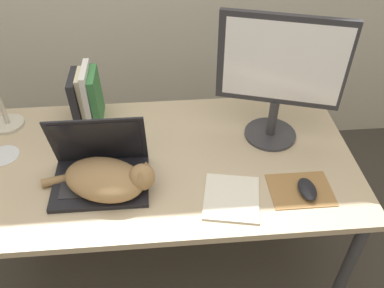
{
  "coord_description": "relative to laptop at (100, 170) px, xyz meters",
  "views": [
    {
      "loc": [
        0.02,
        -0.76,
        1.78
      ],
      "look_at": [
        0.11,
        0.34,
        0.81
      ],
      "focal_mm": 38.0,
      "sensor_mm": 36.0,
      "label": 1
    }
  ],
  "objects": [
    {
      "name": "desk",
      "position": [
        0.22,
        0.09,
        -0.11
      ],
      "size": [
        1.48,
        0.77,
        0.71
      ],
      "color": "tan",
      "rests_on": "ground_plane"
    },
    {
      "name": "book_row",
      "position": [
        -0.08,
        0.38,
        0.06
      ],
      "size": [
        0.11,
        0.17,
        0.24
      ],
      "color": "#232328",
      "rests_on": "desk"
    },
    {
      "name": "cat",
      "position": [
        0.03,
        -0.05,
        0.01
      ],
      "size": [
        0.41,
        0.28,
        0.13
      ],
      "color": "#99754C",
      "rests_on": "desk"
    },
    {
      "name": "external_monitor",
      "position": [
        0.67,
        0.2,
        0.24
      ],
      "size": [
        0.45,
        0.21,
        0.52
      ],
      "color": "#333338",
      "rests_on": "desk"
    },
    {
      "name": "notepad",
      "position": [
        0.45,
        -0.13,
        -0.04
      ],
      "size": [
        0.23,
        0.24,
        0.01
      ],
      "color": "silver",
      "rests_on": "desk"
    },
    {
      "name": "mousepad",
      "position": [
        0.7,
        -0.11,
        -0.05
      ],
      "size": [
        0.22,
        0.17,
        0.0
      ],
      "color": "olive",
      "rests_on": "desk"
    },
    {
      "name": "cd_disc",
      "position": [
        -0.39,
        0.16,
        -0.05
      ],
      "size": [
        0.12,
        0.12,
        0.0
      ],
      "color": "silver",
      "rests_on": "desk"
    },
    {
      "name": "laptop",
      "position": [
        0.0,
        0.0,
        0.0
      ],
      "size": [
        0.34,
        0.25,
        0.25
      ],
      "color": "black",
      "rests_on": "desk"
    },
    {
      "name": "computer_mouse",
      "position": [
        0.72,
        -0.12,
        -0.03
      ],
      "size": [
        0.06,
        0.11,
        0.03
      ],
      "color": "black",
      "rests_on": "mousepad"
    }
  ]
}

